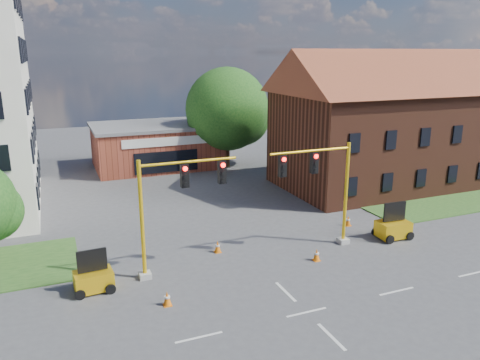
{
  "coord_description": "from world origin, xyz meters",
  "views": [
    {
      "loc": [
        -9.76,
        -15.99,
        11.17
      ],
      "look_at": [
        0.89,
        10.0,
        3.48
      ],
      "focal_mm": 35.0,
      "sensor_mm": 36.0,
      "label": 1
    }
  ],
  "objects_px": {
    "pickup_white": "(336,187)",
    "trailer_west": "(94,279)",
    "signal_mast_east": "(323,184)",
    "signal_mast_west": "(174,201)",
    "trailer_east": "(393,227)"
  },
  "relations": [
    {
      "from": "trailer_west",
      "to": "pickup_white",
      "type": "height_order",
      "value": "trailer_west"
    },
    {
      "from": "signal_mast_west",
      "to": "trailer_east",
      "type": "xyz_separation_m",
      "value": [
        13.68,
        -0.47,
        -3.23
      ]
    },
    {
      "from": "signal_mast_east",
      "to": "trailer_west",
      "type": "relative_size",
      "value": 3.04
    },
    {
      "from": "signal_mast_east",
      "to": "pickup_white",
      "type": "xyz_separation_m",
      "value": [
        6.65,
        8.36,
        -3.14
      ]
    },
    {
      "from": "signal_mast_west",
      "to": "trailer_east",
      "type": "relative_size",
      "value": 2.79
    },
    {
      "from": "signal_mast_west",
      "to": "trailer_west",
      "type": "bearing_deg",
      "value": -174.91
    },
    {
      "from": "trailer_west",
      "to": "trailer_east",
      "type": "xyz_separation_m",
      "value": [
        17.86,
        -0.1,
        0.06
      ]
    },
    {
      "from": "signal_mast_east",
      "to": "pickup_white",
      "type": "height_order",
      "value": "signal_mast_east"
    },
    {
      "from": "signal_mast_west",
      "to": "trailer_west",
      "type": "xyz_separation_m",
      "value": [
        -4.18,
        -0.37,
        -3.28
      ]
    },
    {
      "from": "trailer_west",
      "to": "pickup_white",
      "type": "xyz_separation_m",
      "value": [
        19.54,
        8.74,
        0.14
      ]
    },
    {
      "from": "signal_mast_west",
      "to": "trailer_east",
      "type": "height_order",
      "value": "signal_mast_west"
    },
    {
      "from": "trailer_west",
      "to": "pickup_white",
      "type": "relative_size",
      "value": 0.36
    },
    {
      "from": "signal_mast_west",
      "to": "pickup_white",
      "type": "relative_size",
      "value": 1.1
    },
    {
      "from": "signal_mast_west",
      "to": "pickup_white",
      "type": "distance_m",
      "value": 17.77
    },
    {
      "from": "pickup_white",
      "to": "trailer_west",
      "type": "bearing_deg",
      "value": 96.03
    }
  ]
}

